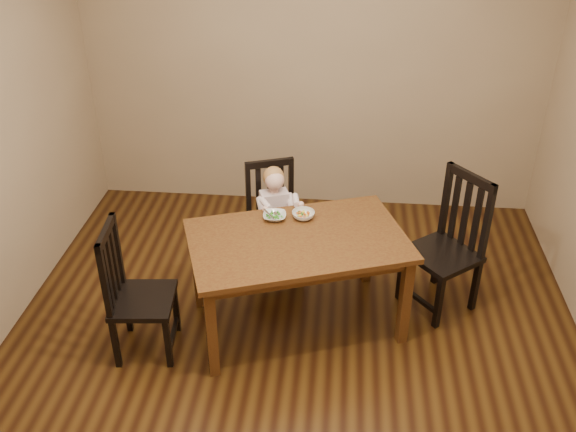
# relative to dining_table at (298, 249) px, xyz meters

# --- Properties ---
(room) EXTENTS (4.01, 4.01, 2.71)m
(room) POSITION_rel_dining_table_xyz_m (-0.01, -0.20, 0.72)
(room) COLOR #452A0E
(room) RESTS_ON ground
(dining_table) EXTENTS (1.63, 1.28, 0.71)m
(dining_table) POSITION_rel_dining_table_xyz_m (0.00, 0.00, 0.00)
(dining_table) COLOR #431E0F
(dining_table) RESTS_ON room
(chair_child) EXTENTS (0.50, 0.49, 0.91)m
(chair_child) POSITION_rel_dining_table_xyz_m (-0.24, 0.65, -0.20)
(chair_child) COLOR black
(chair_child) RESTS_ON room
(chair_left) EXTENTS (0.43, 0.45, 0.96)m
(chair_left) POSITION_rel_dining_table_xyz_m (-1.03, -0.36, -0.17)
(chair_left) COLOR black
(chair_left) RESTS_ON room
(chair_right) EXTENTS (0.61, 0.62, 1.04)m
(chair_right) POSITION_rel_dining_table_xyz_m (1.05, 0.34, -0.13)
(chair_right) COLOR black
(chair_right) RESTS_ON room
(toddler) EXTENTS (0.38, 0.42, 0.48)m
(toddler) POSITION_rel_dining_table_xyz_m (-0.22, 0.60, -0.07)
(toddler) COLOR silver
(toddler) RESTS_ON chair_child
(bowl_peas) EXTENTS (0.17, 0.17, 0.04)m
(bowl_peas) POSITION_rel_dining_table_xyz_m (-0.18, 0.23, 0.10)
(bowl_peas) COLOR silver
(bowl_peas) RESTS_ON dining_table
(bowl_veg) EXTENTS (0.18, 0.18, 0.05)m
(bowl_veg) POSITION_rel_dining_table_xyz_m (0.02, 0.26, 0.11)
(bowl_veg) COLOR silver
(bowl_veg) RESTS_ON dining_table
(fork) EXTENTS (0.09, 0.08, 0.04)m
(fork) POSITION_rel_dining_table_xyz_m (-0.21, 0.20, 0.13)
(fork) COLOR silver
(fork) RESTS_ON bowl_peas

